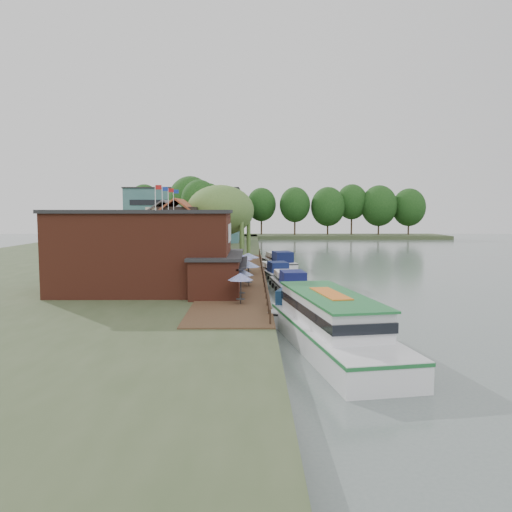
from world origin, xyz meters
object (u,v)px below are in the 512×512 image
object	(u,v)px
umbrella_3	(249,274)
cruiser_3	(279,259)
willow	(220,226)
cruiser_1	(289,281)
cottage_b	(168,232)
umbrella_6	(248,263)
cottage_c	(204,229)
swan	(309,329)
cottage_a	(180,235)
umbrella_2	(232,278)
cruiser_0	(301,301)
hotel_block	(184,215)
pub	(166,251)
umbrella_4	(240,268)
umbrella_5	(242,266)
tour_boat	(334,323)
cruiser_2	(275,269)
umbrella_0	(240,288)
umbrella_1	(241,283)

from	to	relation	value
umbrella_3	cruiser_3	distance (m)	24.02
willow	cruiser_1	world-z (taller)	willow
cruiser_3	umbrella_3	bearing A→B (deg)	-110.49
cottage_b	umbrella_6	bearing A→B (deg)	-50.04
cottage_c	swan	distance (m)	46.33
cottage_a	umbrella_3	world-z (taller)	cottage_a
umbrella_2	cruiser_0	world-z (taller)	umbrella_2
hotel_block	cruiser_3	distance (m)	49.06
hotel_block	cruiser_3	bearing A→B (deg)	-66.56
umbrella_3	pub	bearing A→B (deg)	-159.75
hotel_block	cottage_a	size ratio (longest dim) A/B	2.95
swan	cottage_b	bearing A→B (deg)	113.44
umbrella_4	willow	bearing A→B (deg)	102.09
umbrella_5	tour_boat	size ratio (longest dim) A/B	0.16
umbrella_3	umbrella_4	size ratio (longest dim) A/B	1.00
umbrella_6	tour_boat	size ratio (longest dim) A/B	0.16
cottage_c	cruiser_1	size ratio (longest dim) A/B	0.86
umbrella_2	cruiser_2	world-z (taller)	umbrella_2
willow	umbrella_0	xyz separation A→B (m)	(3.17, -26.20, -3.93)
hotel_block	umbrella_6	size ratio (longest dim) A/B	10.37
cottage_a	umbrella_6	size ratio (longest dim) A/B	3.51
willow	cruiser_2	distance (m)	9.38
pub	cottage_c	size ratio (longest dim) A/B	2.35
umbrella_3	umbrella_5	distance (m)	6.87
cottage_b	cruiser_1	size ratio (longest dim) A/B	0.97
umbrella_5	cottage_a	bearing A→B (deg)	143.83
cruiser_2	swan	size ratio (longest dim) A/B	20.85
cottage_c	tour_boat	xyz separation A→B (m)	(12.34, -49.17, -3.58)
pub	umbrella_1	bearing A→B (deg)	-26.44
cottage_a	umbrella_1	size ratio (longest dim) A/B	3.62
umbrella_6	cottage_c	bearing A→B (deg)	107.75
umbrella_3	umbrella_6	world-z (taller)	same
umbrella_1	umbrella_2	size ratio (longest dim) A/B	1.00
cruiser_0	cruiser_2	distance (m)	21.83
cottage_c	cruiser_2	bearing A→B (deg)	-60.35
umbrella_6	swan	size ratio (longest dim) A/B	5.56
hotel_block	umbrella_2	distance (m)	73.15
cruiser_3	willow	bearing A→B (deg)	-151.85
umbrella_0	umbrella_1	world-z (taller)	same
cottage_a	cruiser_1	xyz separation A→B (m)	(12.30, -9.35, -4.06)
cottage_b	cruiser_0	world-z (taller)	cottage_b
umbrella_4	umbrella_5	bearing A→B (deg)	84.83
willow	cruiser_1	distance (m)	17.08
cruiser_1	swan	size ratio (longest dim) A/B	22.38
umbrella_4	swan	xyz separation A→B (m)	(5.15, -17.59, -2.07)
willow	umbrella_4	size ratio (longest dim) A/B	4.39
umbrella_1	cruiser_2	bearing A→B (deg)	79.39
willow	umbrella_0	distance (m)	26.68
cottage_c	umbrella_6	world-z (taller)	cottage_c
pub	umbrella_2	world-z (taller)	pub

